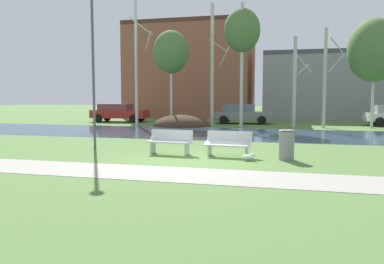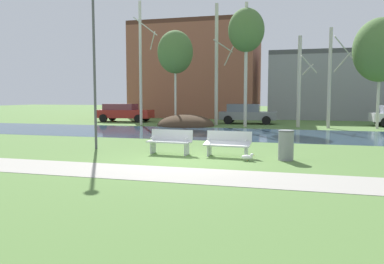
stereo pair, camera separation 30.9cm
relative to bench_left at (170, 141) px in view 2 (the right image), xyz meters
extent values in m
plane|color=#517538|center=(1.05, 8.71, -0.47)|extent=(120.00, 120.00, 0.00)
cube|color=#9E998E|center=(1.05, -3.46, -0.47)|extent=(60.00, 1.99, 0.01)
cube|color=#2D475B|center=(1.05, 8.13, -0.47)|extent=(80.00, 7.33, 0.01)
ellipsoid|color=#423021|center=(-3.27, 12.88, -0.47)|extent=(4.06, 3.47, 1.60)
cube|color=silver|center=(-0.01, -0.09, -0.02)|extent=(1.63, 0.58, 0.05)
cube|color=silver|center=(0.01, 0.18, 0.20)|extent=(1.60, 0.19, 0.40)
cube|color=silver|center=(-0.66, 0.01, -0.25)|extent=(0.07, 0.43, 0.45)
cube|color=silver|center=(0.65, -0.08, -0.25)|extent=(0.07, 0.43, 0.45)
cylinder|color=silver|center=(-0.66, -0.03, 0.12)|extent=(0.06, 0.28, 0.04)
cylinder|color=silver|center=(0.65, -0.12, 0.12)|extent=(0.06, 0.28, 0.04)
cube|color=silver|center=(2.10, -0.09, -0.02)|extent=(1.63, 0.58, 0.16)
cube|color=silver|center=(2.12, 0.18, 0.20)|extent=(1.60, 0.19, 0.40)
cube|color=silver|center=(1.45, 0.01, -0.25)|extent=(0.07, 0.43, 0.45)
cube|color=silver|center=(2.76, -0.08, -0.25)|extent=(0.07, 0.43, 0.45)
cylinder|color=silver|center=(1.45, -0.03, 0.12)|extent=(0.06, 0.28, 0.04)
cylinder|color=silver|center=(2.76, -0.12, 0.12)|extent=(0.06, 0.28, 0.04)
cylinder|color=gray|center=(4.08, -0.28, 0.02)|extent=(0.49, 0.49, 0.99)
torus|color=#494A4C|center=(4.08, -0.28, 0.48)|extent=(0.52, 0.52, 0.04)
ellipsoid|color=white|center=(2.88, -0.79, -0.35)|extent=(0.36, 0.16, 0.16)
sphere|color=white|center=(3.04, -0.79, -0.27)|extent=(0.11, 0.11, 0.11)
cone|color=gold|center=(3.10, -0.79, -0.27)|extent=(0.06, 0.04, 0.04)
cylinder|color=gold|center=(2.90, -0.82, -0.42)|extent=(0.01, 0.01, 0.10)
cylinder|color=gold|center=(2.90, -0.75, -0.42)|extent=(0.01, 0.01, 0.10)
cylinder|color=#4C4C51|center=(-3.28, 0.54, 2.52)|extent=(0.10, 0.10, 5.97)
cylinder|color=beige|center=(-6.56, 12.74, 3.88)|extent=(0.20, 0.20, 8.71)
cylinder|color=beige|center=(-5.83, 13.25, 5.54)|extent=(0.88, 1.25, 1.12)
cylinder|color=beige|center=(-5.86, 12.02, 6.34)|extent=(1.31, 1.27, 1.13)
cylinder|color=beige|center=(-4.13, 13.23, 2.84)|extent=(0.15, 0.15, 6.62)
ellipsoid|color=#4C7038|center=(-4.13, 13.23, 4.69)|extent=(2.50, 2.50, 3.00)
cylinder|color=#BCB7A8|center=(-1.40, 14.30, 3.81)|extent=(0.24, 0.24, 8.56)
cylinder|color=#BCB7A8|center=(-0.61, 14.84, 4.45)|extent=(0.95, 1.33, 1.24)
cylinder|color=#BCB7A8|center=(-0.80, 13.69, 5.06)|extent=(1.19, 1.16, 0.84)
cylinder|color=beige|center=(0.86, 13.16, 3.66)|extent=(0.22, 0.22, 8.26)
ellipsoid|color=#4C7038|center=(0.86, 13.16, 5.97)|extent=(2.40, 2.40, 2.88)
cylinder|color=#BCB7A8|center=(4.31, 13.90, 2.55)|extent=(0.24, 0.24, 6.04)
cylinder|color=#BCB7A8|center=(4.85, 14.27, 3.37)|extent=(0.74, 1.03, 0.68)
cylinder|color=#BCB7A8|center=(4.92, 13.27, 3.64)|extent=(1.09, 1.07, 1.11)
cylinder|color=#BCB7A8|center=(6.21, 13.60, 2.75)|extent=(0.22, 0.22, 6.44)
cylinder|color=#BCB7A8|center=(6.98, 14.13, 3.79)|extent=(0.93, 1.32, 1.17)
cylinder|color=#BCB7A8|center=(6.93, 12.86, 4.60)|extent=(1.27, 1.24, 1.31)
cylinder|color=beige|center=(9.20, 14.01, 2.72)|extent=(0.18, 0.18, 6.38)
ellipsoid|color=#4C7038|center=(9.20, 14.01, 4.51)|extent=(3.34, 3.34, 4.01)
cube|color=maroon|center=(-9.33, 15.86, 0.17)|extent=(4.59, 2.01, 0.64)
cube|color=brown|center=(-9.68, 15.84, 0.74)|extent=(2.60, 1.69, 0.49)
cylinder|color=black|center=(-7.90, 16.82, -0.15)|extent=(0.65, 0.26, 0.64)
cylinder|color=black|center=(-7.79, 15.07, -0.15)|extent=(0.65, 0.26, 0.64)
cylinder|color=black|center=(-10.86, 16.65, -0.15)|extent=(0.65, 0.26, 0.64)
cylinder|color=black|center=(-10.76, 14.90, -0.15)|extent=(0.65, 0.26, 0.64)
cube|color=slate|center=(0.63, 16.22, 0.14)|extent=(4.31, 1.97, 0.59)
cube|color=slate|center=(0.30, 16.20, 0.73)|extent=(2.45, 1.65, 0.58)
cylinder|color=black|center=(1.97, 17.16, -0.15)|extent=(0.65, 0.26, 0.64)
cylinder|color=black|center=(2.08, 15.44, -0.15)|extent=(0.65, 0.26, 0.64)
cylinder|color=black|center=(-0.81, 17.00, -0.15)|extent=(0.65, 0.26, 0.64)
cylinder|color=black|center=(-0.70, 15.28, -0.15)|extent=(0.65, 0.26, 0.64)
cylinder|color=black|center=(9.89, 17.38, -0.15)|extent=(0.65, 0.26, 0.64)
cube|color=brown|center=(-5.72, 24.91, 3.92)|extent=(12.05, 6.99, 8.79)
cube|color=#4E2C21|center=(-5.72, 24.91, 8.52)|extent=(12.05, 6.99, 0.40)
cube|color=gray|center=(8.27, 25.21, 2.36)|extent=(13.32, 6.75, 5.67)
cube|color=#48484B|center=(8.27, 25.21, 5.40)|extent=(13.32, 6.75, 0.40)
camera|label=1|loc=(4.25, -13.30, 1.61)|focal=36.57mm
camera|label=2|loc=(4.55, -13.22, 1.61)|focal=36.57mm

